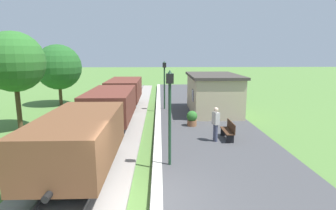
% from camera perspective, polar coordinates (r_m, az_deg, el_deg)
% --- Properties ---
extents(ground_plane, '(160.00, 160.00, 0.00)m').
position_cam_1_polar(ground_plane, '(8.84, -5.10, -20.36)').
color(ground_plane, '#517A38').
extents(platform_slab, '(6.00, 60.00, 0.25)m').
position_cam_1_polar(platform_slab, '(9.17, 16.46, -18.67)').
color(platform_slab, '#424244').
rests_on(platform_slab, ground).
extents(platform_edge_stripe, '(0.36, 60.00, 0.01)m').
position_cam_1_polar(platform_edge_stripe, '(8.70, -2.34, -18.95)').
color(platform_edge_stripe, silver).
rests_on(platform_edge_stripe, platform_slab).
extents(track_ballast, '(3.80, 60.00, 0.12)m').
position_cam_1_polar(track_ballast, '(9.26, -20.99, -19.11)').
color(track_ballast, gray).
rests_on(track_ballast, ground).
extents(rail_near, '(0.07, 60.00, 0.14)m').
position_cam_1_polar(rail_near, '(9.00, -16.47, -18.80)').
color(rail_near, slate).
rests_on(rail_near, track_ballast).
extents(rail_far, '(0.07, 60.00, 0.14)m').
position_cam_1_polar(rail_far, '(9.45, -25.38, -17.92)').
color(rail_far, slate).
rests_on(rail_far, track_ballast).
extents(freight_train, '(2.50, 19.40, 2.12)m').
position_cam_1_polar(freight_train, '(16.68, -11.77, -0.37)').
color(freight_train, brown).
rests_on(freight_train, rail_near).
extents(station_hut, '(3.50, 5.80, 2.78)m').
position_cam_1_polar(station_hut, '(20.30, 9.31, 2.43)').
color(station_hut, tan).
rests_on(station_hut, platform_slab).
extents(bench_near_hut, '(0.42, 1.50, 0.91)m').
position_cam_1_polar(bench_near_hut, '(14.25, 12.46, -5.12)').
color(bench_near_hut, '#422819').
rests_on(bench_near_hut, platform_slab).
extents(person_waiting, '(0.35, 0.44, 1.71)m').
position_cam_1_polar(person_waiting, '(13.70, 9.86, -3.66)').
color(person_waiting, '#474C66').
rests_on(person_waiting, platform_slab).
extents(potted_planter, '(0.64, 0.64, 0.92)m').
position_cam_1_polar(potted_planter, '(16.47, 4.99, -2.72)').
color(potted_planter, brown).
rests_on(potted_planter, platform_slab).
extents(lamp_post_near, '(0.28, 0.28, 3.70)m').
position_cam_1_polar(lamp_post_near, '(10.31, 0.36, 0.93)').
color(lamp_post_near, '#193823').
rests_on(lamp_post_near, platform_slab).
extents(lamp_post_far, '(0.28, 0.28, 3.70)m').
position_cam_1_polar(lamp_post_far, '(21.10, -0.75, 6.02)').
color(lamp_post_far, '#193823').
rests_on(lamp_post_far, platform_slab).
extents(tree_trackside_far, '(3.49, 3.49, 5.79)m').
position_cam_1_polar(tree_trackside_far, '(18.30, -29.31, 7.79)').
color(tree_trackside_far, '#4C3823').
rests_on(tree_trackside_far, ground).
extents(tree_field_left, '(3.89, 3.89, 5.27)m').
position_cam_1_polar(tree_field_left, '(25.79, -21.75, 7.30)').
color(tree_field_left, '#4C3823').
rests_on(tree_field_left, ground).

